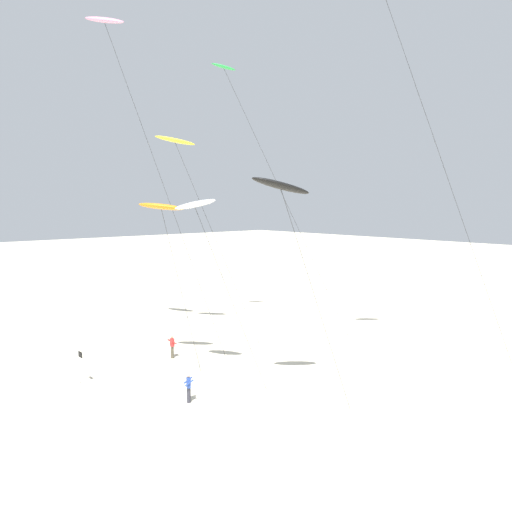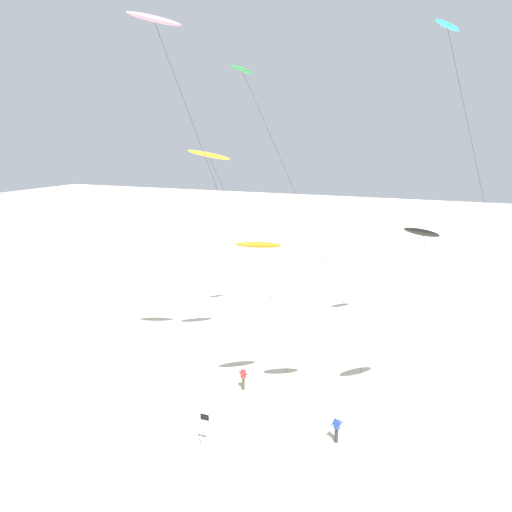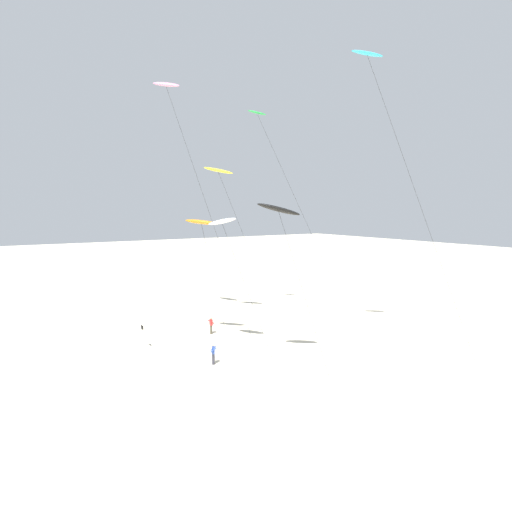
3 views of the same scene
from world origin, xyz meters
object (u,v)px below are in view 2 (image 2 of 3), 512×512
at_px(kite_pink, 155,22).
at_px(marker_flag, 203,423).
at_px(kite_cyan, 449,31).
at_px(kite_white, 318,248).
at_px(kite_flyer_middle, 337,428).
at_px(kite_flyer_nearest, 243,378).
at_px(kite_orange, 259,245).
at_px(kite_yellow, 210,156).
at_px(kite_black, 422,233).
at_px(kite_green, 246,77).

distance_m(kite_pink, marker_flag, 23.67).
bearing_deg(kite_cyan, kite_white, -118.17).
relative_size(kite_white, kite_flyer_middle, 6.96).
bearing_deg(kite_flyer_nearest, kite_white, -16.89).
distance_m(kite_pink, kite_orange, 14.66).
relative_size(kite_yellow, kite_black, 1.31).
bearing_deg(kite_flyer_middle, kite_orange, 162.06).
height_order(kite_pink, kite_flyer_middle, kite_pink).
height_order(kite_yellow, kite_cyan, kite_cyan).
distance_m(kite_pink, kite_green, 10.22).
bearing_deg(kite_cyan, kite_black, -89.96).
bearing_deg(kite_white, kite_black, 16.32).
height_order(kite_pink, kite_orange, kite_pink).
bearing_deg(marker_flag, kite_pink, 137.43).
distance_m(kite_black, kite_flyer_nearest, 15.88).
relative_size(kite_white, kite_yellow, 0.70).
distance_m(kite_yellow, marker_flag, 18.33).
distance_m(kite_flyer_nearest, kite_flyer_middle, 8.47).
bearing_deg(kite_white, kite_green, 133.17).
distance_m(kite_orange, kite_flyer_middle, 11.68).
bearing_deg(kite_pink, kite_flyer_nearest, 26.31).
height_order(kite_black, kite_flyer_nearest, kite_black).
xyz_separation_m(kite_cyan, kite_flyer_nearest, (-11.26, -8.81, -23.40)).
xyz_separation_m(kite_pink, kite_yellow, (0.64, 5.30, -8.00)).
bearing_deg(kite_yellow, kite_black, -11.52).
xyz_separation_m(kite_flyer_middle, marker_flag, (-6.94, -3.41, 0.60)).
bearing_deg(marker_flag, kite_yellow, 114.51).
relative_size(kite_orange, kite_flyer_middle, 6.81).
relative_size(kite_pink, kite_black, 1.95).
bearing_deg(kite_yellow, kite_flyer_nearest, -37.74).
relative_size(kite_orange, kite_flyer_nearest, 6.81).
bearing_deg(kite_black, kite_flyer_nearest, 179.70).
bearing_deg(kite_green, kite_flyer_nearest, -67.73).
relative_size(kite_pink, kite_cyan, 0.99).
distance_m(kite_orange, kite_flyer_nearest, 10.41).
bearing_deg(kite_flyer_middle, kite_black, 44.80).
bearing_deg(kite_pink, kite_yellow, 83.15).
bearing_deg(kite_flyer_middle, kite_flyer_nearest, 154.30).
bearing_deg(kite_white, kite_flyer_middle, -44.48).
distance_m(kite_yellow, kite_black, 16.01).
relative_size(kite_orange, kite_white, 0.98).
bearing_deg(kite_flyer_nearest, kite_black, -0.30).
bearing_deg(kite_yellow, kite_cyan, 20.80).
height_order(kite_pink, kite_white, kite_pink).
bearing_deg(kite_yellow, kite_white, -26.42).
distance_m(kite_white, kite_flyer_middle, 10.56).
height_order(kite_yellow, kite_black, kite_yellow).
xyz_separation_m(kite_yellow, marker_flag, (4.61, -10.12, -14.57)).
bearing_deg(kite_flyer_nearest, marker_flag, -84.46).
xyz_separation_m(kite_green, marker_flag, (3.81, -14.70, -20.37)).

